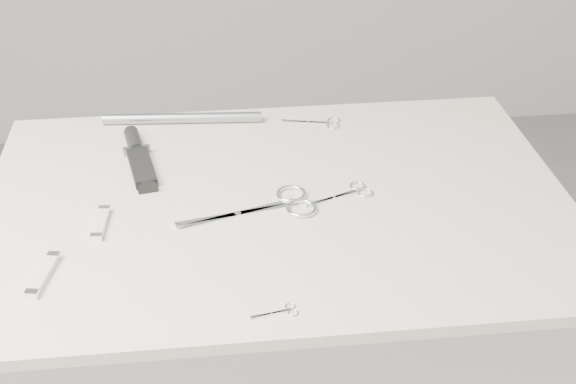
{
  "coord_description": "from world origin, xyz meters",
  "views": [
    {
      "loc": [
        -0.11,
        -1.15,
        1.66
      ],
      "look_at": [
        0.02,
        0.02,
        0.92
      ],
      "focal_mm": 50.0,
      "sensor_mm": 36.0,
      "label": 1
    }
  ],
  "objects": [
    {
      "name": "display_board",
      "position": [
        0.0,
        0.0,
        0.91
      ],
      "size": [
        1.0,
        0.7,
        0.02
      ],
      "primitive_type": "cube",
      "color": "beige",
      "rests_on": "plinth"
    },
    {
      "name": "large_shears",
      "position": [
        -0.01,
        -0.03,
        0.92
      ],
      "size": [
        0.24,
        0.12,
        0.01
      ],
      "rotation": [
        0.0,
        0.0,
        0.25
      ],
      "color": "white",
      "rests_on": "display_board"
    },
    {
      "name": "embroidery_scissors_a",
      "position": [
        0.12,
        0.0,
        0.92
      ],
      "size": [
        0.12,
        0.07,
        0.0
      ],
      "rotation": [
        0.0,
        0.0,
        0.37
      ],
      "color": "white",
      "rests_on": "display_board"
    },
    {
      "name": "embroidery_scissors_b",
      "position": [
        0.12,
        0.27,
        0.92
      ],
      "size": [
        0.12,
        0.05,
        0.0
      ],
      "rotation": [
        0.0,
        0.0,
        -0.22
      ],
      "color": "white",
      "rests_on": "display_board"
    },
    {
      "name": "tiny_scissors",
      "position": [
        -0.03,
        -0.3,
        0.92
      ],
      "size": [
        0.07,
        0.03,
        0.0
      ],
      "rotation": [
        0.0,
        0.0,
        0.19
      ],
      "color": "white",
      "rests_on": "display_board"
    },
    {
      "name": "sheathed_knife",
      "position": [
        -0.24,
        0.17,
        0.93
      ],
      "size": [
        0.07,
        0.21,
        0.03
      ],
      "rotation": [
        0.0,
        0.0,
        1.76
      ],
      "color": "black",
      "rests_on": "display_board"
    },
    {
      "name": "pocket_knife_a",
      "position": [
        -0.37,
        -0.18,
        0.93
      ],
      "size": [
        0.04,
        0.1,
        0.01
      ],
      "rotation": [
        0.0,
        0.0,
        1.36
      ],
      "color": "silver",
      "rests_on": "display_board"
    },
    {
      "name": "pocket_knife_b",
      "position": [
        -0.29,
        -0.05,
        0.93
      ],
      "size": [
        0.03,
        0.09,
        0.01
      ],
      "rotation": [
        0.0,
        0.0,
        1.49
      ],
      "color": "silver",
      "rests_on": "display_board"
    },
    {
      "name": "metal_rail",
      "position": [
        -0.16,
        0.3,
        0.93
      ],
      "size": [
        0.32,
        0.05,
        0.02
      ],
      "primitive_type": "cylinder",
      "rotation": [
        0.0,
        1.57,
        -0.08
      ],
      "color": "gray",
      "rests_on": "display_board"
    }
  ]
}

